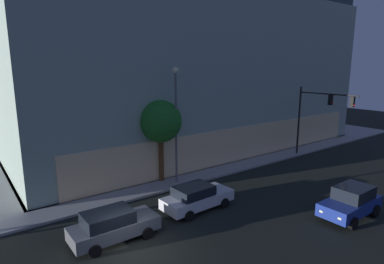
{
  "coord_description": "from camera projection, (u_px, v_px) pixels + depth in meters",
  "views": [
    {
      "loc": [
        -5.97,
        -12.62,
        8.68
      ],
      "look_at": [
        6.86,
        4.64,
        4.22
      ],
      "focal_mm": 30.18,
      "sensor_mm": 36.0,
      "label": 1
    }
  ],
  "objects": [
    {
      "name": "car_white",
      "position": [
        197.0,
        197.0,
        19.68
      ],
      "size": [
        4.59,
        2.2,
        1.55
      ],
      "color": "silver",
      "rests_on": "ground"
    },
    {
      "name": "car_blue",
      "position": [
        351.0,
        202.0,
        18.71
      ],
      "size": [
        4.18,
        2.04,
        1.79
      ],
      "color": "navy",
      "rests_on": "ground"
    },
    {
      "name": "street_lamp_sidewalk",
      "position": [
        176.0,
        112.0,
        23.07
      ],
      "size": [
        0.44,
        0.44,
        8.41
      ],
      "color": "#606060",
      "rests_on": "sidewalk_corner"
    },
    {
      "name": "modern_building",
      "position": [
        158.0,
        62.0,
        39.61
      ],
      "size": [
        36.44,
        30.08,
        18.25
      ],
      "color": "#4C4C51",
      "rests_on": "ground"
    },
    {
      "name": "sidewalk_tree",
      "position": [
        161.0,
        122.0,
        23.53
      ],
      "size": [
        3.11,
        3.11,
        6.08
      ],
      "color": "brown",
      "rests_on": "sidewalk_corner"
    },
    {
      "name": "ground_plane",
      "position": [
        134.0,
        253.0,
        15.17
      ],
      "size": [
        120.0,
        120.0,
        0.0
      ],
      "primitive_type": "plane",
      "color": "black"
    },
    {
      "name": "sidewalk_corner",
      "position": [
        13.0,
        131.0,
        43.01
      ],
      "size": [
        80.0,
        60.0,
        0.15
      ],
      "primitive_type": "cube",
      "color": "gray",
      "rests_on": "ground"
    },
    {
      "name": "car_grey",
      "position": [
        113.0,
        225.0,
        16.16
      ],
      "size": [
        4.42,
        2.01,
        1.61
      ],
      "color": "slate",
      "rests_on": "ground"
    },
    {
      "name": "traffic_light_far_corner",
      "position": [
        320.0,
        109.0,
        29.42
      ],
      "size": [
        0.46,
        5.55,
        6.55
      ],
      "color": "black",
      "rests_on": "sidewalk_corner"
    }
  ]
}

